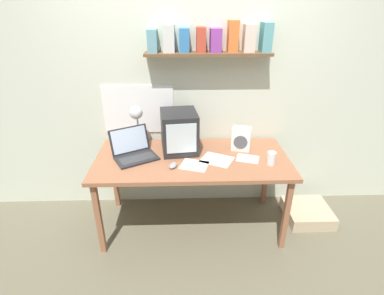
# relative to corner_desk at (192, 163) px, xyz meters

# --- Properties ---
(ground_plane) EXTENTS (12.00, 12.00, 0.00)m
(ground_plane) POSITION_rel_corner_desk_xyz_m (0.00, 0.00, -0.69)
(ground_plane) COLOR #67614C
(back_wall) EXTENTS (5.60, 0.24, 2.60)m
(back_wall) POSITION_rel_corner_desk_xyz_m (0.00, 0.45, 0.62)
(back_wall) COLOR silver
(back_wall) RESTS_ON ground_plane
(corner_desk) EXTENTS (1.71, 0.79, 0.75)m
(corner_desk) POSITION_rel_corner_desk_xyz_m (0.00, 0.00, 0.00)
(corner_desk) COLOR #9A6041
(corner_desk) RESTS_ON ground_plane
(crt_monitor) EXTENTS (0.35, 0.39, 0.37)m
(crt_monitor) POSITION_rel_corner_desk_xyz_m (-0.11, 0.16, 0.24)
(crt_monitor) COLOR #232326
(crt_monitor) RESTS_ON corner_desk
(laptop) EXTENTS (0.46, 0.44, 0.24)m
(laptop) POSITION_rel_corner_desk_xyz_m (-0.52, 0.04, 0.12)
(laptop) COLOR #232326
(laptop) RESTS_ON corner_desk
(desk_lamp) EXTENTS (0.12, 0.19, 0.41)m
(desk_lamp) POSITION_rel_corner_desk_xyz_m (-0.50, 0.22, 0.37)
(desk_lamp) COLOR silver
(desk_lamp) RESTS_ON corner_desk
(juice_glass) EXTENTS (0.07, 0.07, 0.11)m
(juice_glass) POSITION_rel_corner_desk_xyz_m (0.67, -0.14, 0.11)
(juice_glass) COLOR white
(juice_glass) RESTS_ON corner_desk
(space_heater) EXTENTS (0.19, 0.15, 0.22)m
(space_heater) POSITION_rel_corner_desk_xyz_m (0.46, 0.15, 0.17)
(space_heater) COLOR white
(space_heater) RESTS_ON corner_desk
(computer_mouse) EXTENTS (0.09, 0.12, 0.03)m
(computer_mouse) POSITION_rel_corner_desk_xyz_m (-0.16, -0.16, 0.07)
(computer_mouse) COLOR gray
(computer_mouse) RESTS_ON corner_desk
(printed_handout) EXTENTS (0.33, 0.31, 0.00)m
(printed_handout) POSITION_rel_corner_desk_xyz_m (0.22, -0.05, 0.06)
(printed_handout) COLOR white
(printed_handout) RESTS_ON corner_desk
(loose_paper_near_monitor) EXTENTS (0.23, 0.20, 0.00)m
(loose_paper_near_monitor) POSITION_rel_corner_desk_xyz_m (0.49, -0.04, 0.06)
(loose_paper_near_monitor) COLOR white
(loose_paper_near_monitor) RESTS_ON corner_desk
(open_notebook) EXTENTS (0.27, 0.25, 0.00)m
(open_notebook) POSITION_rel_corner_desk_xyz_m (0.02, -0.14, 0.06)
(open_notebook) COLOR white
(open_notebook) RESTS_ON corner_desk
(floor_cushion) EXTENTS (0.43, 0.43, 0.13)m
(floor_cushion) POSITION_rel_corner_desk_xyz_m (1.17, 0.05, -0.62)
(floor_cushion) COLOR #C3AB89
(floor_cushion) RESTS_ON ground_plane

